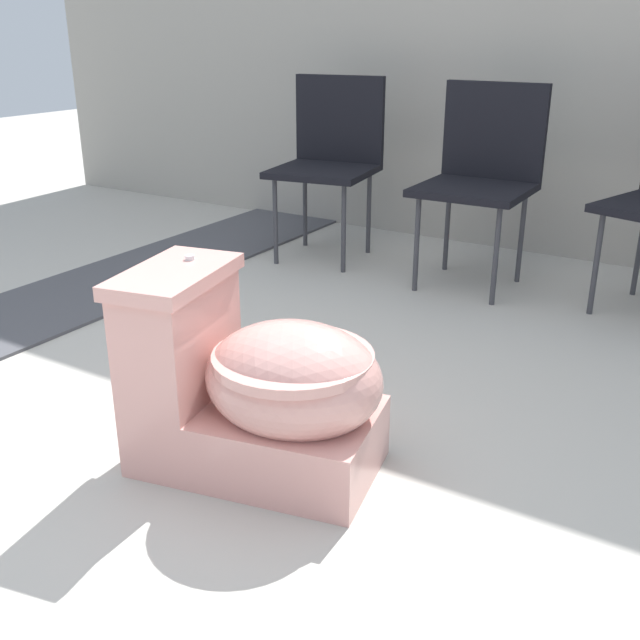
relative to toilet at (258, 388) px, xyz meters
name	(u,v)px	position (x,y,z in m)	size (l,w,h in m)	color
ground_plane	(149,485)	(-0.18, -0.22, -0.22)	(14.00, 14.00, 0.00)	#B7B2A8
gravel_strip	(5,322)	(-1.40, 0.28, -0.21)	(0.56, 8.00, 0.01)	#4C4C51
toilet	(258,388)	(0.00, 0.00, 0.00)	(0.69, 0.49, 0.52)	#E09E93
folding_chair_left	(331,148)	(-0.84, 1.74, 0.29)	(0.50, 0.50, 0.83)	black
folding_chair_middle	(484,164)	(-0.08, 1.72, 0.29)	(0.45, 0.45, 0.83)	black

